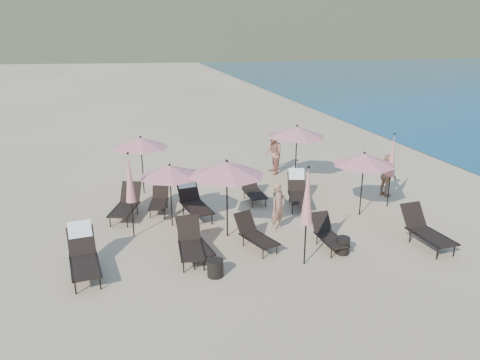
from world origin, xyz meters
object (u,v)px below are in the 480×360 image
object	(u,v)px
lounger_8	(193,199)
beachgoer_b	(273,154)
lounger_6	(126,204)
umbrella_open_4	(297,132)
lounger_5	(426,229)
umbrella_open_1	(227,169)
lounger_1	(194,241)
lounger_9	(253,189)
lounger_0	(83,253)
umbrella_open_3	(141,143)
side_table_0	(215,268)
lounger_10	(298,190)
umbrella_closed_1	(392,156)
beachgoer_c	(387,175)
umbrella_closed_0	(307,197)
lounger_3	(255,234)
lounger_7	(159,200)
umbrella_closed_2	(130,179)
lounger_2	(191,243)
beachgoer_a	(278,207)
lounger_4	(328,234)
umbrella_open_0	(170,171)
umbrella_open_2	(364,159)
side_table_1	(343,245)

from	to	relation	value
lounger_8	beachgoer_b	bearing A→B (deg)	32.82
lounger_6	umbrella_open_4	size ratio (longest dim) A/B	0.78
lounger_5	umbrella_open_1	distance (m)	5.95
lounger_1	lounger_9	distance (m)	4.62
lounger_0	umbrella_open_3	distance (m)	6.21
lounger_5	lounger_6	bearing A→B (deg)	148.07
umbrella_open_3	umbrella_open_4	xyz separation A→B (m)	(5.93, -0.41, 0.16)
side_table_0	lounger_6	bearing A→B (deg)	114.14
lounger_10	umbrella_closed_1	size ratio (longest dim) A/B	0.72
lounger_0	beachgoer_c	bearing A→B (deg)	9.69
lounger_1	lounger_8	size ratio (longest dim) A/B	0.85
lounger_10	umbrella_open_3	size ratio (longest dim) A/B	0.85
umbrella_closed_0	side_table_0	size ratio (longest dim) A/B	6.19
lounger_3	beachgoer_b	world-z (taller)	beachgoer_b
lounger_7	lounger_9	world-z (taller)	lounger_9
umbrella_closed_2	beachgoer_c	world-z (taller)	umbrella_closed_2
lounger_2	umbrella_closed_2	world-z (taller)	umbrella_closed_2
beachgoer_b	beachgoer_c	size ratio (longest dim) A/B	1.11
beachgoer_a	beachgoer_b	distance (m)	5.85
lounger_6	umbrella_closed_0	bearing A→B (deg)	-26.11
lounger_7	beachgoer_b	xyz separation A→B (m)	(5.11, 3.01, 0.49)
lounger_1	lounger_4	bearing A→B (deg)	-15.70
side_table_0	lounger_9	bearing A→B (deg)	63.76
lounger_9	umbrella_open_1	bearing A→B (deg)	-121.42
lounger_10	side_table_0	xyz separation A→B (m)	(-3.88, -4.20, -0.31)
umbrella_closed_1	beachgoer_c	world-z (taller)	umbrella_closed_1
lounger_1	lounger_3	xyz separation A→B (m)	(1.76, 0.06, -0.03)
umbrella_open_0	umbrella_closed_1	distance (m)	7.51
lounger_6	lounger_8	distance (m)	2.18
umbrella_closed_1	side_table_0	xyz separation A→B (m)	(-6.84, -3.18, -1.61)
umbrella_open_2	lounger_0	bearing A→B (deg)	-168.94
umbrella_open_1	umbrella_open_2	xyz separation A→B (m)	(4.66, 0.47, -0.18)
umbrella_open_2	umbrella_open_3	world-z (taller)	umbrella_open_3
umbrella_open_2	side_table_1	distance (m)	3.46
lounger_3	side_table_1	xyz separation A→B (m)	(2.24, -1.01, -0.17)
lounger_8	lounger_9	world-z (taller)	lounger_8
lounger_3	lounger_5	bearing A→B (deg)	-32.41
lounger_6	umbrella_closed_0	world-z (taller)	umbrella_closed_0
lounger_1	umbrella_closed_0	bearing A→B (deg)	-33.48
lounger_9	beachgoer_c	size ratio (longest dim) A/B	0.99
lounger_4	umbrella_open_2	size ratio (longest dim) A/B	0.67
lounger_5	umbrella_closed_2	distance (m)	8.62
umbrella_open_4	umbrella_closed_1	bearing A→B (deg)	-54.85
umbrella_open_1	beachgoer_b	distance (m)	6.66
lounger_2	umbrella_open_1	xyz separation A→B (m)	(1.28, 1.09, 1.67)
umbrella_open_0	umbrella_closed_1	bearing A→B (deg)	-1.89
lounger_4	umbrella_open_0	distance (m)	5.08
side_table_0	beachgoer_a	distance (m)	3.39
lounger_4	lounger_3	bearing A→B (deg)	164.71
umbrella_open_0	lounger_6	bearing A→B (deg)	141.47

